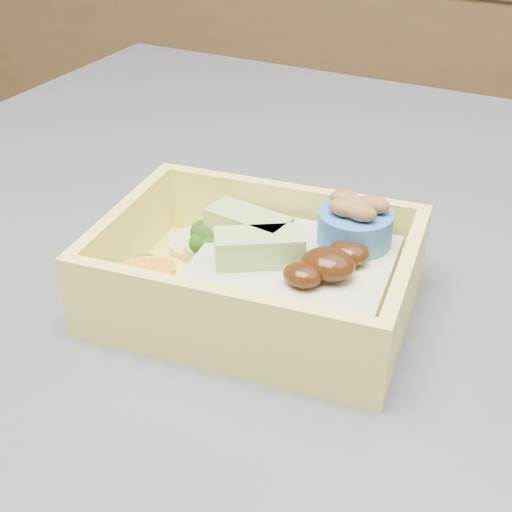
% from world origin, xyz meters
% --- Properties ---
extents(bento_box, '(0.20, 0.16, 0.07)m').
position_xyz_m(bento_box, '(-0.21, -0.13, 0.94)').
color(bento_box, '#F3ED64').
rests_on(bento_box, island).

